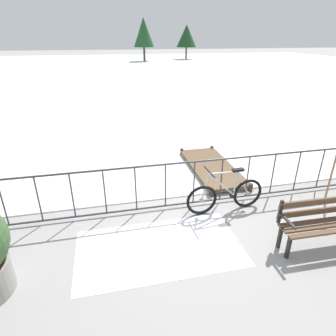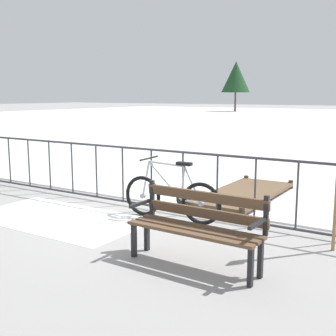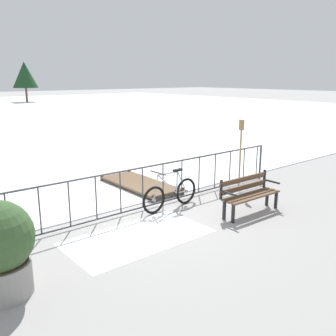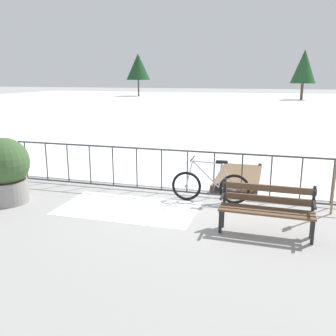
# 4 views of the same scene
# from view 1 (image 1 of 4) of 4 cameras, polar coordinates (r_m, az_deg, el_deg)

# --- Properties ---
(ground_plane) EXTENTS (160.00, 160.00, 0.00)m
(ground_plane) POSITION_cam_1_polar(r_m,az_deg,el_deg) (6.33, 5.01, -7.47)
(ground_plane) COLOR gray
(frozen_pond) EXTENTS (80.00, 56.00, 0.03)m
(frozen_pond) POSITION_cam_1_polar(r_m,az_deg,el_deg) (33.69, -10.36, 18.81)
(frozen_pond) COLOR white
(frozen_pond) RESTS_ON ground
(snow_patch) EXTENTS (2.86, 1.56, 0.01)m
(snow_patch) POSITION_cam_1_polar(r_m,az_deg,el_deg) (5.19, -1.74, -15.70)
(snow_patch) COLOR white
(snow_patch) RESTS_ON ground
(railing_fence) EXTENTS (9.06, 0.06, 1.07)m
(railing_fence) POSITION_cam_1_polar(r_m,az_deg,el_deg) (6.05, 5.21, -2.99)
(railing_fence) COLOR #38383D
(railing_fence) RESTS_ON ground
(bicycle_near_railing) EXTENTS (1.71, 0.52, 0.97)m
(bicycle_near_railing) POSITION_cam_1_polar(r_m,az_deg,el_deg) (6.08, 11.42, -5.33)
(bicycle_near_railing) COLOR black
(bicycle_near_railing) RESTS_ON ground
(park_bench) EXTENTS (1.61, 0.52, 0.89)m
(park_bench) POSITION_cam_1_polar(r_m,az_deg,el_deg) (5.67, 28.70, -8.97)
(park_bench) COLOR brown
(park_bench) RESTS_ON ground
(wooden_dock) EXTENTS (1.10, 2.70, 0.20)m
(wooden_dock) POSITION_cam_1_polar(r_m,az_deg,el_deg) (7.92, 8.74, 0.28)
(wooden_dock) COLOR brown
(wooden_dock) RESTS_ON ground
(tree_far_west) EXTENTS (2.91, 2.91, 5.80)m
(tree_far_west) POSITION_cam_1_polar(r_m,az_deg,el_deg) (44.86, -4.90, 25.43)
(tree_far_west) COLOR brown
(tree_far_west) RESTS_ON ground
(tree_west_mid) EXTENTS (3.11, 3.11, 5.00)m
(tree_west_mid) POSITION_cam_1_polar(r_m,az_deg,el_deg) (48.75, 3.74, 24.87)
(tree_west_mid) COLOR brown
(tree_west_mid) RESTS_ON ground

